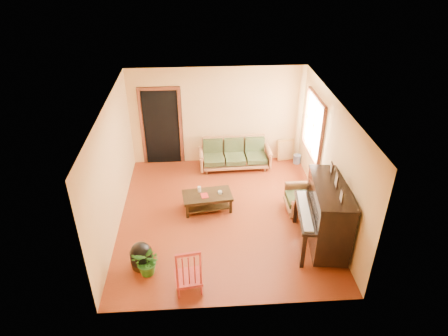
{
  "coord_description": "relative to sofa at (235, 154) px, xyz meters",
  "views": [
    {
      "loc": [
        -0.45,
        -7.05,
        5.44
      ],
      "look_at": [
        0.03,
        0.2,
        1.1
      ],
      "focal_mm": 32.0,
      "sensor_mm": 36.0,
      "label": 1
    }
  ],
  "objects": [
    {
      "name": "floor",
      "position": [
        -0.44,
        -2.05,
        -0.4
      ],
      "size": [
        5.0,
        5.0,
        0.0
      ],
      "primitive_type": "plane",
      "color": "#5E1F0C",
      "rests_on": "ground"
    },
    {
      "name": "candle",
      "position": [
        -0.95,
        -1.66,
        0.06
      ],
      "size": [
        0.09,
        0.09,
        0.13
      ],
      "primitive_type": "cylinder",
      "rotation": [
        0.0,
        0.0,
        -0.22
      ],
      "color": "white",
      "rests_on": "coffee_table"
    },
    {
      "name": "red_chair",
      "position": [
        -1.18,
        -4.09,
        0.09
      ],
      "size": [
        0.52,
        0.56,
        0.98
      ],
      "primitive_type": "cube",
      "rotation": [
        0.0,
        0.0,
        0.14
      ],
      "color": "maroon",
      "rests_on": "floor"
    },
    {
      "name": "window",
      "position": [
        1.77,
        -0.75,
        1.1
      ],
      "size": [
        0.12,
        1.36,
        1.46
      ],
      "primitive_type": "cube",
      "color": "white",
      "rests_on": "right_wall"
    },
    {
      "name": "footstool",
      "position": [
        -2.06,
        -3.49,
        -0.2
      ],
      "size": [
        0.5,
        0.5,
        0.39
      ],
      "primitive_type": "cylinder",
      "rotation": [
        0.0,
        0.0,
        0.23
      ],
      "color": "black",
      "rests_on": "floor"
    },
    {
      "name": "coffee_table",
      "position": [
        -0.78,
        -1.79,
        -0.2
      ],
      "size": [
        1.15,
        0.72,
        0.39
      ],
      "primitive_type": "cube",
      "rotation": [
        0.0,
        0.0,
        0.13
      ],
      "color": "black",
      "rests_on": "floor"
    },
    {
      "name": "remote",
      "position": [
        -0.5,
        -1.76,
        0.0
      ],
      "size": [
        0.15,
        0.07,
        0.01
      ],
      "primitive_type": "cube",
      "rotation": [
        0.0,
        0.0,
        -0.22
      ],
      "color": "black",
      "rests_on": "coffee_table"
    },
    {
      "name": "book",
      "position": [
        -0.91,
        -1.86,
        0.01
      ],
      "size": [
        0.19,
        0.23,
        0.02
      ],
      "primitive_type": "imported",
      "rotation": [
        0.0,
        0.0,
        0.18
      ],
      "color": "#A11B15",
      "rests_on": "coffee_table"
    },
    {
      "name": "potted_plant",
      "position": [
        -1.91,
        -3.7,
        -0.11
      ],
      "size": [
        0.66,
        0.63,
        0.58
      ],
      "primitive_type": "imported",
      "rotation": [
        0.0,
        0.0,
        -0.42
      ],
      "color": "#26601B",
      "rests_on": "floor"
    },
    {
      "name": "ceramic_crock",
      "position": [
        1.7,
        0.13,
        -0.28
      ],
      "size": [
        0.25,
        0.25,
        0.24
      ],
      "primitive_type": "cylinder",
      "rotation": [
        0.0,
        0.0,
        0.36
      ],
      "color": "#2F4B8F",
      "rests_on": "floor"
    },
    {
      "name": "piano",
      "position": [
        1.52,
        -3.12,
        0.3
      ],
      "size": [
        1.1,
        1.67,
        1.38
      ],
      "primitive_type": "cube",
      "rotation": [
        0.0,
        0.0,
        -0.12
      ],
      "color": "black",
      "rests_on": "floor"
    },
    {
      "name": "sofa",
      "position": [
        0.0,
        0.0,
        0.0
      ],
      "size": [
        1.87,
        0.83,
        0.79
      ],
      "primitive_type": "cube",
      "rotation": [
        0.0,
        0.0,
        0.03
      ],
      "color": "#9B5F38",
      "rests_on": "floor"
    },
    {
      "name": "armchair",
      "position": [
        1.3,
        -1.98,
        -0.0
      ],
      "size": [
        0.75,
        0.79,
        0.79
      ],
      "primitive_type": "cube",
      "rotation": [
        0.0,
        0.0,
        0.0
      ],
      "color": "#9B5F38",
      "rests_on": "floor"
    },
    {
      "name": "doorway",
      "position": [
        -1.89,
        0.43,
        0.63
      ],
      "size": [
        1.08,
        0.16,
        2.05
      ],
      "primitive_type": "cube",
      "color": "black",
      "rests_on": "floor"
    },
    {
      "name": "glass_jar",
      "position": [
        -0.49,
        -1.77,
        0.03
      ],
      "size": [
        0.1,
        0.1,
        0.06
      ],
      "primitive_type": "cylinder",
      "rotation": [
        0.0,
        0.0,
        -0.11
      ],
      "color": "silver",
      "rests_on": "coffee_table"
    },
    {
      "name": "leaning_frame",
      "position": [
        1.42,
        0.33,
        -0.09
      ],
      "size": [
        0.47,
        0.17,
        0.62
      ],
      "primitive_type": "cube",
      "rotation": [
        0.0,
        0.0,
        0.15
      ],
      "color": "#B2823B",
      "rests_on": "floor"
    }
  ]
}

